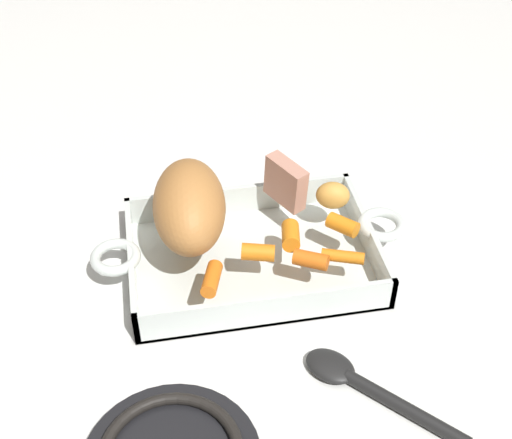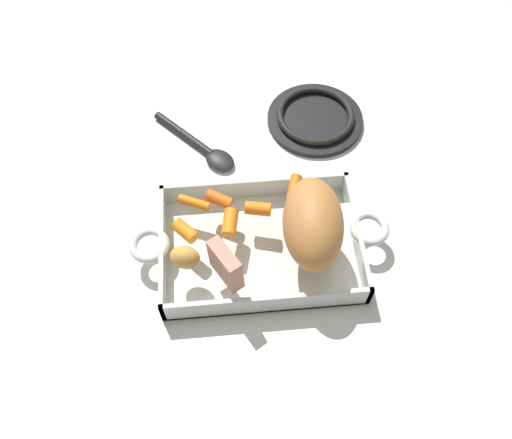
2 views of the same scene
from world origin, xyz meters
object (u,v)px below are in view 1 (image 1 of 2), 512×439
object	(u,v)px
roasting_dish	(252,256)
serving_spoon	(363,385)
pork_roast	(189,206)
roast_slice_outer	(286,182)
baby_carrot_long	(291,235)
baby_carrot_short	(311,260)
baby_carrot_northwest	(259,252)
baby_carrot_center_right	(212,279)
baby_carrot_northeast	(343,256)
baby_carrot_center_left	(343,225)
potato_golden_small	(333,195)

from	to	relation	value
roasting_dish	serving_spoon	distance (m)	0.24
roasting_dish	pork_roast	world-z (taller)	pork_roast
roast_slice_outer	baby_carrot_long	xyz separation A→B (m)	(0.01, 0.08, -0.02)
roasting_dish	baby_carrot_short	bearing A→B (deg)	132.92
roast_slice_outer	baby_carrot_long	bearing A→B (deg)	82.51
baby_carrot_northwest	roasting_dish	bearing A→B (deg)	-87.53
roasting_dish	baby_carrot_center_right	bearing A→B (deg)	50.61
roast_slice_outer	baby_carrot_northwest	size ratio (longest dim) A/B	1.53
baby_carrot_northwest	serving_spoon	bearing A→B (deg)	115.47
roast_slice_outer	baby_carrot_long	world-z (taller)	roast_slice_outer
roasting_dish	baby_carrot_short	world-z (taller)	baby_carrot_short
baby_carrot_northwest	baby_carrot_center_right	distance (m)	0.07
pork_roast	roast_slice_outer	world-z (taller)	pork_roast
roast_slice_outer	baby_carrot_northeast	xyz separation A→B (m)	(-0.05, 0.13, -0.02)
baby_carrot_northwest	baby_carrot_center_left	size ratio (longest dim) A/B	1.02
baby_carrot_short	potato_golden_small	world-z (taller)	potato_golden_small
baby_carrot_center_left	potato_golden_small	size ratio (longest dim) A/B	0.89
serving_spoon	baby_carrot_northwest	bearing A→B (deg)	-17.87
baby_carrot_short	serving_spoon	size ratio (longest dim) A/B	0.26
baby_carrot_center_left	baby_carrot_center_right	xyz separation A→B (m)	(0.18, 0.07, -0.00)
pork_roast	baby_carrot_center_left	size ratio (longest dim) A/B	3.83
pork_roast	baby_carrot_northwest	distance (m)	0.11
baby_carrot_northeast	potato_golden_small	distance (m)	0.11
roasting_dish	pork_roast	xyz separation A→B (m)	(0.08, -0.02, 0.08)
baby_carrot_long	baby_carrot_center_right	distance (m)	0.12
potato_golden_small	baby_carrot_center_right	bearing A→B (deg)	33.00
baby_carrot_northeast	potato_golden_small	world-z (taller)	potato_golden_small
baby_carrot_long	baby_carrot_center_right	bearing A→B (deg)	27.53
baby_carrot_center_left	baby_carrot_center_right	distance (m)	0.19
baby_carrot_northeast	serving_spoon	bearing A→B (deg)	84.08
baby_carrot_long	potato_golden_small	world-z (taller)	potato_golden_small
pork_roast	potato_golden_small	bearing A→B (deg)	-172.84
serving_spoon	roasting_dish	bearing A→B (deg)	-21.86
baby_carrot_short	baby_carrot_long	size ratio (longest dim) A/B	0.99
baby_carrot_long	baby_carrot_center_right	world-z (taller)	baby_carrot_long
pork_roast	baby_carrot_northeast	xyz separation A→B (m)	(-0.18, 0.08, -0.04)
potato_golden_small	baby_carrot_long	bearing A→B (deg)	40.23
serving_spoon	baby_carrot_center_right	bearing A→B (deg)	2.63
baby_carrot_short	baby_carrot_northeast	world-z (taller)	baby_carrot_short
baby_carrot_center_left	baby_carrot_short	bearing A→B (deg)	44.66
baby_carrot_center_left	serving_spoon	distance (m)	0.22
baby_carrot_northwest	baby_carrot_center_left	bearing A→B (deg)	-164.84
baby_carrot_short	serving_spoon	distance (m)	0.17
pork_roast	roast_slice_outer	size ratio (longest dim) A/B	2.46
roast_slice_outer	potato_golden_small	xyz separation A→B (m)	(-0.06, 0.02, -0.01)
baby_carrot_long	pork_roast	bearing A→B (deg)	-16.16
roasting_dish	pork_roast	distance (m)	0.12
baby_carrot_long	serving_spoon	world-z (taller)	baby_carrot_long
baby_carrot_short	roast_slice_outer	bearing A→B (deg)	-88.26
baby_carrot_short	potato_golden_small	distance (m)	0.12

